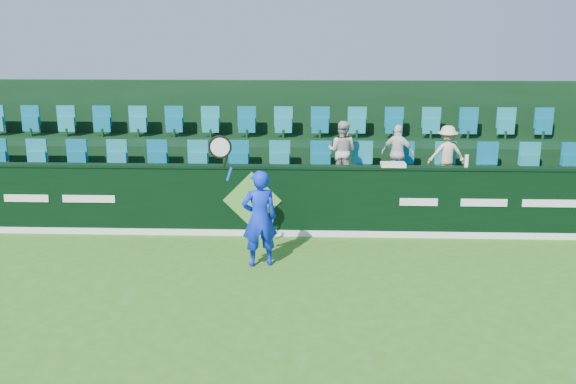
{
  "coord_description": "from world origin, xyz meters",
  "views": [
    {
      "loc": [
        1.1,
        -7.66,
        3.84
      ],
      "look_at": [
        0.71,
        2.8,
        1.15
      ],
      "focal_mm": 40.0,
      "sensor_mm": 36.0,
      "label": 1
    }
  ],
  "objects_px": {
    "tennis_player": "(259,217)",
    "drinks_bottle": "(467,161)",
    "towel": "(393,165)",
    "spectator_middle": "(398,153)",
    "spectator_left": "(342,151)",
    "spectator_right": "(447,154)"
  },
  "relations": [
    {
      "from": "spectator_middle",
      "to": "towel",
      "type": "relative_size",
      "value": 2.59
    },
    {
      "from": "tennis_player",
      "to": "towel",
      "type": "bearing_deg",
      "value": 34.56
    },
    {
      "from": "drinks_bottle",
      "to": "tennis_player",
      "type": "bearing_deg",
      "value": -156.29
    },
    {
      "from": "spectator_left",
      "to": "towel",
      "type": "relative_size",
      "value": 2.75
    },
    {
      "from": "spectator_left",
      "to": "tennis_player",
      "type": "bearing_deg",
      "value": 81.05
    },
    {
      "from": "tennis_player",
      "to": "drinks_bottle",
      "type": "xyz_separation_m",
      "value": [
        3.7,
        1.63,
        0.64
      ]
    },
    {
      "from": "tennis_player",
      "to": "towel",
      "type": "xyz_separation_m",
      "value": [
        2.36,
        1.63,
        0.56
      ]
    },
    {
      "from": "spectator_right",
      "to": "drinks_bottle",
      "type": "distance_m",
      "value": 1.13
    },
    {
      "from": "spectator_left",
      "to": "drinks_bottle",
      "type": "distance_m",
      "value": 2.5
    },
    {
      "from": "spectator_left",
      "to": "towel",
      "type": "bearing_deg",
      "value": 147.73
    },
    {
      "from": "spectator_right",
      "to": "spectator_middle",
      "type": "bearing_deg",
      "value": -4.22
    },
    {
      "from": "tennis_player",
      "to": "spectator_left",
      "type": "distance_m",
      "value": 3.17
    },
    {
      "from": "spectator_middle",
      "to": "spectator_right",
      "type": "xyz_separation_m",
      "value": [
        0.98,
        0.0,
        -0.01
      ]
    },
    {
      "from": "towel",
      "to": "spectator_middle",
      "type": "bearing_deg",
      "value": 78.21
    },
    {
      "from": "tennis_player",
      "to": "drinks_bottle",
      "type": "relative_size",
      "value": 9.87
    },
    {
      "from": "spectator_middle",
      "to": "drinks_bottle",
      "type": "xyz_separation_m",
      "value": [
        1.11,
        -1.12,
        0.08
      ]
    },
    {
      "from": "drinks_bottle",
      "to": "spectator_left",
      "type": "bearing_deg",
      "value": 153.38
    },
    {
      "from": "spectator_middle",
      "to": "tennis_player",
      "type": "bearing_deg",
      "value": 71.09
    },
    {
      "from": "spectator_right",
      "to": "towel",
      "type": "height_order",
      "value": "spectator_right"
    },
    {
      "from": "spectator_middle",
      "to": "spectator_right",
      "type": "bearing_deg",
      "value": -155.54
    },
    {
      "from": "spectator_middle",
      "to": "towel",
      "type": "height_order",
      "value": "spectator_middle"
    },
    {
      "from": "tennis_player",
      "to": "drinks_bottle",
      "type": "height_order",
      "value": "tennis_player"
    }
  ]
}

